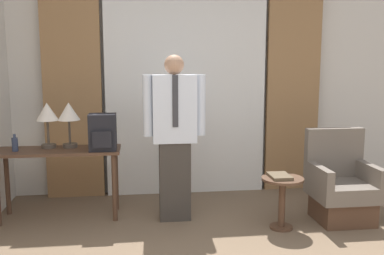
{
  "coord_description": "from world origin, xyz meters",
  "views": [
    {
      "loc": [
        -0.59,
        -2.05,
        1.6
      ],
      "look_at": [
        -0.07,
        2.0,
        0.97
      ],
      "focal_mm": 40.0,
      "sensor_mm": 36.0,
      "label": 1
    }
  ],
  "objects_px": {
    "table_lamp_right": "(69,115)",
    "backpack": "(103,132)",
    "desk": "(59,161)",
    "book": "(280,176)",
    "table_lamp_left": "(47,115)",
    "bottle_near_edge": "(15,144)",
    "armchair": "(341,188)",
    "person": "(175,132)",
    "side_table": "(282,194)"
  },
  "relations": [
    {
      "from": "table_lamp_right",
      "to": "backpack",
      "type": "xyz_separation_m",
      "value": [
        0.35,
        -0.2,
        -0.16
      ]
    },
    {
      "from": "desk",
      "to": "table_lamp_right",
      "type": "height_order",
      "value": "table_lamp_right"
    },
    {
      "from": "table_lamp_right",
      "to": "book",
      "type": "relative_size",
      "value": 1.83
    },
    {
      "from": "table_lamp_left",
      "to": "table_lamp_right",
      "type": "relative_size",
      "value": 1.0
    },
    {
      "from": "backpack",
      "to": "bottle_near_edge",
      "type": "bearing_deg",
      "value": 176.08
    },
    {
      "from": "bottle_near_edge",
      "to": "armchair",
      "type": "height_order",
      "value": "armchair"
    },
    {
      "from": "backpack",
      "to": "person",
      "type": "distance_m",
      "value": 0.72
    },
    {
      "from": "person",
      "to": "armchair",
      "type": "height_order",
      "value": "person"
    },
    {
      "from": "table_lamp_right",
      "to": "side_table",
      "type": "bearing_deg",
      "value": -18.23
    },
    {
      "from": "backpack",
      "to": "side_table",
      "type": "distance_m",
      "value": 1.87
    },
    {
      "from": "table_lamp_right",
      "to": "side_table",
      "type": "height_order",
      "value": "table_lamp_right"
    },
    {
      "from": "table_lamp_right",
      "to": "backpack",
      "type": "distance_m",
      "value": 0.44
    },
    {
      "from": "table_lamp_left",
      "to": "backpack",
      "type": "height_order",
      "value": "table_lamp_left"
    },
    {
      "from": "bottle_near_edge",
      "to": "side_table",
      "type": "relative_size",
      "value": 0.34
    },
    {
      "from": "armchair",
      "to": "book",
      "type": "xyz_separation_m",
      "value": [
        -0.7,
        -0.14,
        0.19
      ]
    },
    {
      "from": "backpack",
      "to": "desk",
      "type": "bearing_deg",
      "value": 167.61
    },
    {
      "from": "table_lamp_left",
      "to": "book",
      "type": "distance_m",
      "value": 2.42
    },
    {
      "from": "desk",
      "to": "bottle_near_edge",
      "type": "distance_m",
      "value": 0.45
    },
    {
      "from": "desk",
      "to": "table_lamp_left",
      "type": "height_order",
      "value": "table_lamp_left"
    },
    {
      "from": "desk",
      "to": "table_lamp_left",
      "type": "relative_size",
      "value": 2.66
    },
    {
      "from": "table_lamp_left",
      "to": "armchair",
      "type": "distance_m",
      "value": 3.09
    },
    {
      "from": "table_lamp_left",
      "to": "book",
      "type": "xyz_separation_m",
      "value": [
        2.26,
        -0.67,
        -0.54
      ]
    },
    {
      "from": "desk",
      "to": "side_table",
      "type": "xyz_separation_m",
      "value": [
        2.18,
        -0.59,
        -0.26
      ]
    },
    {
      "from": "desk",
      "to": "backpack",
      "type": "distance_m",
      "value": 0.56
    },
    {
      "from": "desk",
      "to": "person",
      "type": "height_order",
      "value": "person"
    },
    {
      "from": "table_lamp_left",
      "to": "backpack",
      "type": "bearing_deg",
      "value": -18.98
    },
    {
      "from": "table_lamp_right",
      "to": "book",
      "type": "distance_m",
      "value": 2.22
    },
    {
      "from": "table_lamp_left",
      "to": "side_table",
      "type": "distance_m",
      "value": 2.49
    },
    {
      "from": "backpack",
      "to": "armchair",
      "type": "xyz_separation_m",
      "value": [
        2.39,
        -0.33,
        -0.57
      ]
    },
    {
      "from": "table_lamp_left",
      "to": "bottle_near_edge",
      "type": "height_order",
      "value": "table_lamp_left"
    },
    {
      "from": "table_lamp_right",
      "to": "desk",
      "type": "bearing_deg",
      "value": -138.82
    },
    {
      "from": "desk",
      "to": "side_table",
      "type": "distance_m",
      "value": 2.27
    },
    {
      "from": "backpack",
      "to": "armchair",
      "type": "distance_m",
      "value": 2.48
    },
    {
      "from": "desk",
      "to": "book",
      "type": "xyz_separation_m",
      "value": [
        2.15,
        -0.58,
        -0.08
      ]
    },
    {
      "from": "side_table",
      "to": "armchair",
      "type": "bearing_deg",
      "value": 12.66
    },
    {
      "from": "desk",
      "to": "person",
      "type": "relative_size",
      "value": 0.75
    },
    {
      "from": "armchair",
      "to": "side_table",
      "type": "distance_m",
      "value": 0.69
    },
    {
      "from": "table_lamp_left",
      "to": "side_table",
      "type": "height_order",
      "value": "table_lamp_left"
    },
    {
      "from": "person",
      "to": "desk",
      "type": "bearing_deg",
      "value": 170.02
    },
    {
      "from": "table_lamp_right",
      "to": "person",
      "type": "xyz_separation_m",
      "value": [
        1.07,
        -0.3,
        -0.16
      ]
    },
    {
      "from": "desk",
      "to": "bottle_near_edge",
      "type": "xyz_separation_m",
      "value": [
        -0.41,
        -0.04,
        0.19
      ]
    },
    {
      "from": "bottle_near_edge",
      "to": "person",
      "type": "distance_m",
      "value": 1.59
    },
    {
      "from": "table_lamp_right",
      "to": "bottle_near_edge",
      "type": "height_order",
      "value": "table_lamp_right"
    },
    {
      "from": "table_lamp_right",
      "to": "side_table",
      "type": "relative_size",
      "value": 0.93
    },
    {
      "from": "backpack",
      "to": "armchair",
      "type": "height_order",
      "value": "backpack"
    },
    {
      "from": "bottle_near_edge",
      "to": "armchair",
      "type": "distance_m",
      "value": 3.31
    },
    {
      "from": "desk",
      "to": "side_table",
      "type": "relative_size",
      "value": 2.47
    },
    {
      "from": "table_lamp_left",
      "to": "backpack",
      "type": "distance_m",
      "value": 0.62
    },
    {
      "from": "person",
      "to": "table_lamp_right",
      "type": "bearing_deg",
      "value": 164.24
    },
    {
      "from": "table_lamp_right",
      "to": "bottle_near_edge",
      "type": "bearing_deg",
      "value": -165.13
    }
  ]
}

